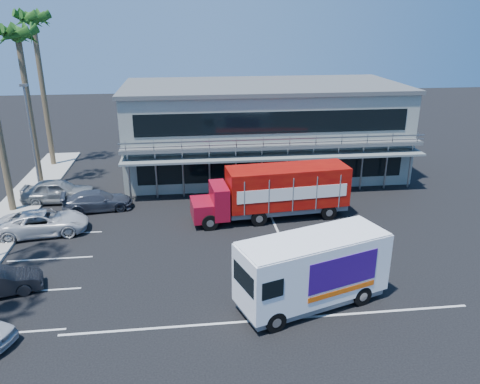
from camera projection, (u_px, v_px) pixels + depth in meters
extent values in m
plane|color=black|center=(252.00, 255.00, 25.93)|extent=(120.00, 120.00, 0.00)
cube|color=gray|center=(262.00, 130.00, 38.97)|extent=(22.00, 10.00, 7.00)
cube|color=#515454|center=(263.00, 86.00, 37.68)|extent=(22.40, 10.40, 0.30)
cube|color=#515454|center=(275.00, 146.00, 33.73)|extent=(22.00, 1.20, 0.25)
cube|color=gray|center=(277.00, 141.00, 33.04)|extent=(22.00, 0.08, 0.90)
cube|color=slate|center=(276.00, 157.00, 33.70)|extent=(22.00, 1.80, 0.15)
cube|color=black|center=(273.00, 170.00, 34.98)|extent=(20.00, 0.06, 1.60)
cube|color=black|center=(274.00, 123.00, 33.71)|extent=(20.00, 0.06, 1.60)
cube|color=#A5A399|center=(6.00, 222.00, 29.81)|extent=(3.00, 32.00, 0.16)
cylinder|color=brown|center=(30.00, 116.00, 34.44)|extent=(0.44, 0.44, 11.00)
sphere|color=#215217|center=(17.00, 35.00, 32.44)|extent=(1.10, 1.10, 1.10)
cylinder|color=brown|center=(44.00, 97.00, 39.33)|extent=(0.44, 0.44, 12.00)
sphere|color=#215217|center=(32.00, 19.00, 37.15)|extent=(1.10, 1.10, 1.10)
cylinder|color=gray|center=(33.00, 142.00, 33.17)|extent=(0.14, 0.14, 8.00)
cube|color=gray|center=(23.00, 85.00, 31.76)|extent=(0.50, 0.25, 0.18)
cube|color=maroon|center=(203.00, 209.00, 29.48)|extent=(1.56, 2.30, 1.17)
cube|color=maroon|center=(219.00, 200.00, 29.50)|extent=(1.19, 2.51, 2.04)
cube|color=black|center=(219.00, 192.00, 29.30)|extent=(0.24, 2.06, 0.68)
cube|color=#AB160A|center=(287.00, 186.00, 30.16)|extent=(7.96, 3.14, 2.52)
cube|color=slate|center=(286.00, 207.00, 30.69)|extent=(7.93, 2.77, 0.29)
cube|color=white|center=(293.00, 194.00, 29.07)|extent=(7.12, 0.69, 0.83)
cube|color=white|center=(282.00, 181.00, 31.31)|extent=(7.12, 0.69, 0.83)
cylinder|color=black|center=(210.00, 223.00, 28.72)|extent=(1.03, 0.37, 1.01)
cylinder|color=black|center=(205.00, 209.00, 30.68)|extent=(1.03, 0.37, 1.01)
cylinder|color=black|center=(259.00, 218.00, 29.34)|extent=(1.03, 0.37, 1.01)
cylinder|color=black|center=(251.00, 206.00, 31.29)|extent=(1.03, 0.37, 1.01)
cylinder|color=black|center=(329.00, 212.00, 30.25)|extent=(1.03, 0.37, 1.01)
cylinder|color=black|center=(317.00, 200.00, 32.21)|extent=(1.03, 0.37, 1.01)
cube|color=white|center=(313.00, 267.00, 20.83)|extent=(7.25, 4.41, 2.74)
cube|color=slate|center=(311.00, 296.00, 21.37)|extent=(6.92, 4.10, 0.34)
cube|color=black|center=(244.00, 279.00, 19.37)|extent=(0.67, 1.85, 0.93)
cube|color=white|center=(314.00, 239.00, 20.34)|extent=(7.11, 4.32, 0.08)
cube|color=#300B6B|center=(344.00, 272.00, 20.07)|extent=(3.36, 1.15, 1.47)
cube|color=#300B6B|center=(313.00, 248.00, 22.09)|extent=(3.36, 1.15, 1.47)
cube|color=#F2590C|center=(342.00, 291.00, 20.41)|extent=(3.35, 1.14, 0.24)
cylinder|color=black|center=(275.00, 321.00, 19.48)|extent=(0.98, 0.56, 0.94)
cylinder|color=black|center=(253.00, 296.00, 21.24)|extent=(0.98, 0.56, 0.94)
cylinder|color=black|center=(362.00, 296.00, 21.29)|extent=(0.98, 0.56, 0.94)
cylinder|color=black|center=(334.00, 274.00, 23.04)|extent=(0.98, 0.56, 0.94)
imported|color=silver|center=(44.00, 222.00, 28.22)|extent=(5.45, 3.04, 1.44)
imported|color=#323743|center=(98.00, 201.00, 31.70)|extent=(4.84, 2.53, 1.34)
imported|color=gray|center=(58.00, 191.00, 33.00)|extent=(4.95, 2.07, 1.67)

